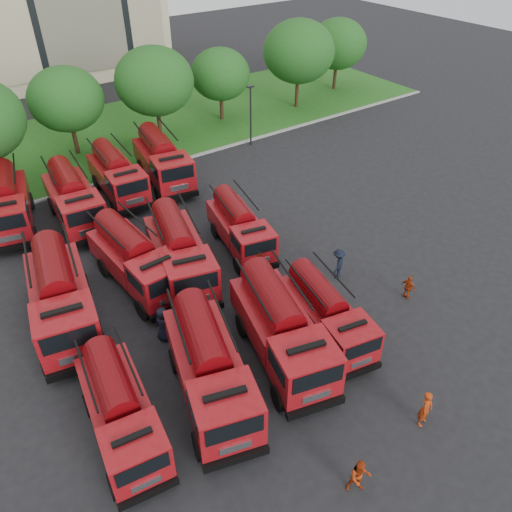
{
  "coord_description": "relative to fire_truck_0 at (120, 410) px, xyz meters",
  "views": [
    {
      "loc": [
        -11.29,
        -16.43,
        18.09
      ],
      "look_at": [
        1.45,
        1.54,
        1.8
      ],
      "focal_mm": 35.0,
      "sensor_mm": 36.0,
      "label": 1
    }
  ],
  "objects": [
    {
      "name": "firefighter_3",
      "position": [
        14.11,
        2.56,
        -1.49
      ],
      "size": [
        1.38,
        1.17,
        1.9
      ],
      "primitive_type": "imported",
      "rotation": [
        0.0,
        0.0,
        3.68
      ],
      "color": "black",
      "rests_on": "ground"
    },
    {
      "name": "fire_truck_5",
      "position": [
        4.58,
        8.6,
        0.2
      ],
      "size": [
        3.08,
        7.55,
        3.37
      ],
      "rotation": [
        0.0,
        0.0,
        0.06
      ],
      "color": "black",
      "rests_on": "ground"
    },
    {
      "name": "fire_truck_2",
      "position": [
        7.8,
        -0.27,
        0.25
      ],
      "size": [
        4.44,
        8.02,
        3.47
      ],
      "rotation": [
        0.0,
        0.0,
        -0.26
      ],
      "color": "black",
      "rests_on": "ground"
    },
    {
      "name": "tree_6",
      "position": [
        29.61,
        25.38,
        3.99
      ],
      "size": [
        6.89,
        6.89,
        8.42
      ],
      "color": "#382314",
      "rests_on": "ground"
    },
    {
      "name": "ground",
      "position": [
        8.61,
        3.38,
        -1.49
      ],
      "size": [
        140.0,
        140.0,
        0.0
      ],
      "primitive_type": "plane",
      "color": "black",
      "rests_on": "ground"
    },
    {
      "name": "firefighter_4",
      "position": [
        3.77,
        3.85,
        -1.49
      ],
      "size": [
        1.0,
        1.15,
        1.98
      ],
      "primitive_type": "imported",
      "rotation": [
        0.0,
        0.0,
        2.03
      ],
      "color": "black",
      "rests_on": "ground"
    },
    {
      "name": "lawn",
      "position": [
        8.61,
        29.38,
        -1.43
      ],
      "size": [
        70.0,
        16.0,
        0.12
      ],
      "primitive_type": "cube",
      "color": "#214813",
      "rests_on": "ground"
    },
    {
      "name": "fire_truck_8",
      "position": [
        0.32,
        19.01,
        0.23
      ],
      "size": [
        4.17,
        7.92,
        3.43
      ],
      "rotation": [
        0.0,
        0.0,
        -0.22
      ],
      "color": "black",
      "rests_on": "ground"
    },
    {
      "name": "tree_5",
      "position": [
        21.61,
        26.88,
        2.85
      ],
      "size": [
        5.46,
        5.46,
        6.68
      ],
      "color": "#382314",
      "rests_on": "ground"
    },
    {
      "name": "tree_3",
      "position": [
        7.61,
        27.38,
        3.19
      ],
      "size": [
        5.88,
        5.88,
        7.19
      ],
      "color": "#382314",
      "rests_on": "ground"
    },
    {
      "name": "lamp_post_1",
      "position": [
        20.61,
        20.58,
        1.4
      ],
      "size": [
        0.6,
        0.25,
        5.11
      ],
      "color": "black",
      "rests_on": "ground"
    },
    {
      "name": "curb",
      "position": [
        8.61,
        21.28,
        -1.42
      ],
      "size": [
        70.0,
        0.3,
        0.14
      ],
      "primitive_type": "cube",
      "color": "gray",
      "rests_on": "ground"
    },
    {
      "name": "fire_truck_10",
      "position": [
        7.75,
        18.8,
        0.15
      ],
      "size": [
        3.07,
        7.34,
        3.26
      ],
      "rotation": [
        0.0,
        0.0,
        -0.08
      ],
      "color": "black",
      "rests_on": "ground"
    },
    {
      "name": "firefighter_1",
      "position": [
        6.07,
        -7.24,
        -1.49
      ],
      "size": [
        0.94,
        0.8,
        1.69
      ],
      "primitive_type": "imported",
      "rotation": [
        0.0,
        0.0,
        -0.52
      ],
      "color": "#962C0B",
      "rests_on": "ground"
    },
    {
      "name": "fire_truck_7",
      "position": [
        11.23,
        8.27,
        -0.0
      ],
      "size": [
        3.55,
        6.83,
        2.96
      ],
      "rotation": [
        0.0,
        0.0,
        -0.21
      ],
      "color": "black",
      "rests_on": "ground"
    },
    {
      "name": "firefighter_0",
      "position": [
        10.34,
        -6.73,
        -1.49
      ],
      "size": [
        0.79,
        0.67,
        1.86
      ],
      "primitive_type": "imported",
      "rotation": [
        0.0,
        0.0,
        0.29
      ],
      "color": "#962C0B",
      "rests_on": "ground"
    },
    {
      "name": "tree_4",
      "position": [
        14.61,
        25.88,
        3.73
      ],
      "size": [
        6.55,
        6.55,
        8.01
      ],
      "color": "#382314",
      "rests_on": "ground"
    },
    {
      "name": "fire_truck_9",
      "position": [
        4.03,
        17.06,
        0.23
      ],
      "size": [
        3.33,
        7.76,
        3.43
      ],
      "rotation": [
        0.0,
        0.0,
        -0.1
      ],
      "color": "black",
      "rests_on": "ground"
    },
    {
      "name": "fire_truck_11",
      "position": [
        11.35,
        18.79,
        0.28
      ],
      "size": [
        3.94,
        8.08,
        3.53
      ],
      "rotation": [
        0.0,
        0.0,
        -0.17
      ],
      "color": "black",
      "rests_on": "ground"
    },
    {
      "name": "firefighter_2",
      "position": [
        15.97,
        -0.99,
        -1.49
      ],
      "size": [
        0.59,
        0.92,
        1.48
      ],
      "primitive_type": "imported",
      "rotation": [
        0.0,
        0.0,
        1.69
      ],
      "color": "#962C0B",
      "rests_on": "ground"
    },
    {
      "name": "tree_7",
      "position": [
        36.61,
        27.38,
        3.32
      ],
      "size": [
        6.05,
        6.05,
        7.39
      ],
      "color": "#382314",
      "rests_on": "ground"
    },
    {
      "name": "fire_truck_0",
      "position": [
        0.0,
        0.0,
        0.0
      ],
      "size": [
        3.09,
        6.76,
        2.97
      ],
      "rotation": [
        0.0,
        0.0,
        -0.13
      ],
      "color": "black",
      "rests_on": "ground"
    },
    {
      "name": "fire_truck_3",
      "position": [
        10.43,
        -0.5,
        -0.05
      ],
      "size": [
        3.35,
        6.61,
        2.87
      ],
      "rotation": [
        0.0,
        0.0,
        -0.2
      ],
      "color": "black",
      "rests_on": "ground"
    },
    {
      "name": "fire_truck_6",
      "position": [
        6.82,
        7.73,
        0.24
      ],
      "size": [
        4.39,
        7.98,
        3.45
      ],
      "rotation": [
        0.0,
        0.0,
        -0.25
      ],
      "color": "black",
      "rests_on": "ground"
    },
    {
      "name": "fire_truck_4",
      "position": [
        0.19,
        7.68,
        0.34
      ],
      "size": [
        4.16,
        8.37,
        3.64
      ],
      "rotation": [
        0.0,
        0.0,
        -0.18
      ],
      "color": "black",
      "rests_on": "ground"
    },
    {
      "name": "fire_truck_1",
      "position": [
        3.92,
        -0.34,
        0.23
      ],
      "size": [
        4.58,
        7.96,
        3.43
      ],
      "rotation": [
        0.0,
        0.0,
        -0.28
      ],
      "color": "black",
      "rests_on": "ground"
    },
    {
      "name": "firefighter_5",
      "position": [
        10.52,
        5.4,
        -1.49
      ],
      "size": [
        1.87,
        0.97,
        1.94
      ],
      "primitive_type": "imported",
      "rotation": [
        0.0,
        0.0,
        3.03
      ],
      "color": "#962C0B",
      "rests_on": "ground"
    }
  ]
}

